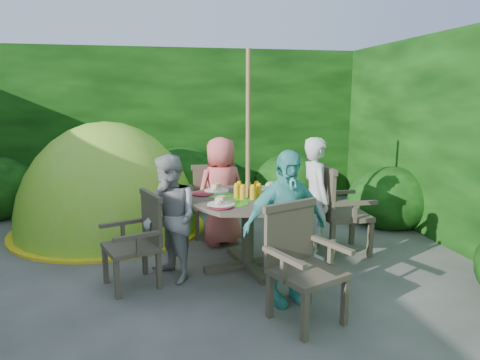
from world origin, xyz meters
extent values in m
plane|color=#42403B|center=(0.00, 0.00, 0.00)|extent=(60.00, 60.00, 0.00)
cube|color=black|center=(0.00, 4.00, 1.25)|extent=(9.00, 1.00, 2.50)
cylinder|color=#3D3628|center=(1.07, 0.68, 0.35)|extent=(0.12, 0.12, 0.71)
cube|color=#3D3628|center=(1.07, 0.68, 0.03)|extent=(0.94, 0.28, 0.06)
cube|color=#3D3628|center=(1.07, 0.68, 0.03)|extent=(0.28, 0.94, 0.06)
cylinder|color=#3D3628|center=(1.07, 0.68, 0.73)|extent=(1.51, 1.51, 0.04)
cylinder|color=green|center=(0.88, 0.45, 0.75)|extent=(0.29, 0.29, 0.00)
cylinder|color=green|center=(1.33, 0.54, 0.75)|extent=(0.29, 0.29, 0.00)
cylinder|color=green|center=(0.81, 0.82, 0.75)|extent=(0.29, 0.29, 0.00)
cylinder|color=green|center=(1.26, 0.91, 0.75)|extent=(0.29, 0.29, 0.00)
cylinder|color=green|center=(1.07, 0.68, 0.75)|extent=(0.29, 0.29, 0.00)
cylinder|color=white|center=(1.39, 0.95, 0.76)|extent=(0.26, 0.26, 0.01)
cylinder|color=white|center=(0.80, 1.00, 0.76)|extent=(0.26, 0.26, 0.01)
cylinder|color=white|center=(0.76, 0.41, 0.76)|extent=(0.26, 0.26, 0.01)
cylinder|color=white|center=(1.34, 0.37, 0.76)|extent=(0.26, 0.26, 0.01)
cylinder|color=red|center=(1.54, 0.77, 0.76)|extent=(0.23, 0.23, 0.01)
cylinder|color=red|center=(1.13, 1.16, 0.76)|extent=(0.23, 0.23, 0.01)
cylinder|color=red|center=(0.64, 0.89, 0.76)|extent=(0.23, 0.23, 0.01)
cylinder|color=red|center=(0.74, 0.33, 0.76)|extent=(0.23, 0.23, 0.01)
cylinder|color=red|center=(1.30, 0.26, 0.76)|extent=(0.23, 0.23, 0.01)
cylinder|color=green|center=(1.29, 0.78, 0.79)|extent=(0.19, 0.19, 0.06)
cylinder|color=olive|center=(1.07, 0.68, 1.10)|extent=(0.05, 0.05, 2.20)
cube|color=#3D3628|center=(2.23, 0.91, 0.44)|extent=(0.51, 0.53, 0.05)
cube|color=#3D3628|center=(2.45, 0.68, 0.21)|extent=(0.05, 0.05, 0.43)
cube|color=#3D3628|center=(2.45, 1.13, 0.21)|extent=(0.05, 0.05, 0.43)
cube|color=#3D3628|center=(2.01, 0.68, 0.21)|extent=(0.05, 0.05, 0.43)
cube|color=#3D3628|center=(2.01, 1.13, 0.21)|extent=(0.05, 0.05, 0.43)
cube|color=#3D3628|center=(1.99, 0.91, 0.71)|extent=(0.04, 0.53, 0.51)
cube|color=#3D3628|center=(2.23, 0.64, 0.64)|extent=(0.51, 0.05, 0.04)
cube|color=#3D3628|center=(2.23, 1.17, 0.64)|extent=(0.51, 0.05, 0.04)
cube|color=#3D3628|center=(-0.09, 0.46, 0.38)|extent=(0.57, 0.58, 0.04)
cube|color=#3D3628|center=(-0.34, 0.57, 0.18)|extent=(0.06, 0.06, 0.37)
cube|color=#3D3628|center=(-0.20, 0.21, 0.18)|extent=(0.06, 0.06, 0.37)
cube|color=#3D3628|center=(0.03, 0.71, 0.18)|extent=(0.06, 0.06, 0.37)
cube|color=#3D3628|center=(0.16, 0.35, 0.18)|extent=(0.06, 0.06, 0.37)
cube|color=#3D3628|center=(0.11, 0.53, 0.62)|extent=(0.19, 0.44, 0.44)
cube|color=#3D3628|center=(-0.17, 0.67, 0.55)|extent=(0.43, 0.19, 0.04)
cube|color=#3D3628|center=(-0.01, 0.24, 0.55)|extent=(0.43, 0.19, 0.04)
cube|color=#3D3628|center=(0.85, 1.84, 0.41)|extent=(0.50, 0.49, 0.05)
cube|color=#3D3628|center=(1.06, 2.05, 0.20)|extent=(0.05, 0.05, 0.40)
cube|color=#3D3628|center=(0.64, 2.05, 0.20)|extent=(0.05, 0.05, 0.40)
cube|color=#3D3628|center=(1.06, 1.63, 0.20)|extent=(0.05, 0.05, 0.40)
cube|color=#3D3628|center=(0.64, 1.63, 0.20)|extent=(0.05, 0.05, 0.40)
cube|color=#3D3628|center=(0.85, 1.61, 0.67)|extent=(0.50, 0.05, 0.48)
cube|color=#3D3628|center=(1.10, 1.85, 0.60)|extent=(0.06, 0.48, 0.04)
cube|color=#3D3628|center=(0.60, 1.84, 0.60)|extent=(0.06, 0.48, 0.04)
cube|color=#3D3628|center=(1.29, -0.48, 0.40)|extent=(0.63, 0.62, 0.05)
cube|color=#3D3628|center=(1.18, -0.75, 0.20)|extent=(0.06, 0.06, 0.39)
cube|color=#3D3628|center=(1.56, -0.59, 0.20)|extent=(0.06, 0.06, 0.39)
cube|color=#3D3628|center=(1.03, -0.36, 0.20)|extent=(0.06, 0.06, 0.39)
cube|color=#3D3628|center=(1.41, -0.21, 0.20)|extent=(0.06, 0.06, 0.39)
cube|color=#3D3628|center=(1.21, -0.27, 0.66)|extent=(0.47, 0.22, 0.47)
cube|color=#3D3628|center=(1.07, -0.57, 0.59)|extent=(0.22, 0.45, 0.04)
cube|color=#3D3628|center=(1.52, -0.38, 0.59)|extent=(0.22, 0.45, 0.04)
imported|color=silver|center=(1.86, 0.83, 0.66)|extent=(0.32, 0.49, 1.33)
imported|color=#ABAAA5|center=(0.29, 0.53, 0.61)|extent=(0.69, 0.74, 1.22)
imported|color=#E7625F|center=(0.92, 1.47, 0.65)|extent=(0.73, 0.59, 1.29)
imported|color=#50BBB0|center=(1.22, -0.10, 0.66)|extent=(0.83, 0.49, 1.33)
ellipsoid|color=#8CCC27|center=(-0.46, 2.33, 0.00)|extent=(2.94, 2.94, 2.87)
ellipsoid|color=black|center=(-0.70, 1.56, 0.00)|extent=(0.90, 0.64, 0.99)
cylinder|color=yellow|center=(-0.46, 2.33, 0.02)|extent=(2.51, 2.51, 0.03)
camera|label=1|loc=(0.17, -3.43, 1.76)|focal=32.00mm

